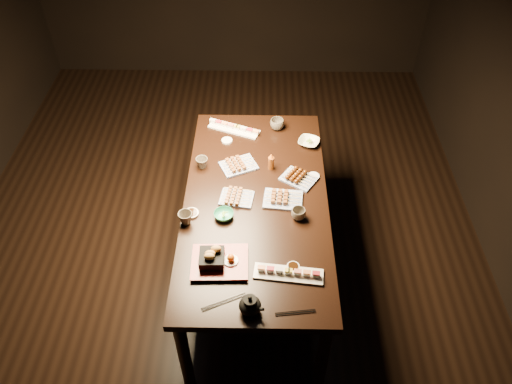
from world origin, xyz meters
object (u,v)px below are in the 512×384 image
sushi_platter_near (289,272)px  yakitori_plate_center (237,196)px  yakitori_plate_right (283,197)px  edamame_bowl_green (224,215)px  sushi_platter_far (234,127)px  edamame_bowl_cream (309,142)px  teacup_near_left (185,218)px  condiment_bottle (271,161)px  teacup_far_left (202,163)px  teapot (250,304)px  yakitori_plate_left (239,163)px  teacup_mid_right (298,214)px  dining_table (256,239)px  teacup_far_right (277,124)px  tempura_tray (219,258)px

sushi_platter_near → yakitori_plate_center: 0.65m
yakitori_plate_right → edamame_bowl_green: bearing=-151.7°
yakitori_plate_center → sushi_platter_far: bearing=102.7°
edamame_bowl_cream → edamame_bowl_green: bearing=-127.9°
teacup_near_left → condiment_bottle: bearing=44.3°
teacup_far_left → teacup_near_left: bearing=-95.7°
teacup_near_left → condiment_bottle: 0.71m
sushi_platter_far → teacup_near_left: 0.95m
yakitori_plate_right → teapot: teapot is taller
yakitori_plate_center → teacup_near_left: (-0.29, -0.20, 0.01)m
yakitori_plate_left → teapot: bearing=-109.3°
yakitori_plate_right → teacup_far_left: bearing=156.1°
teacup_near_left → teacup_mid_right: teacup_near_left is taller
dining_table → teacup_far_left: 0.63m
teacup_far_left → teacup_far_right: teacup_far_right is taller
yakitori_plate_center → teapot: teapot is taller
yakitori_plate_left → teacup_near_left: teacup_near_left is taller
sushi_platter_near → condiment_bottle: bearing=102.3°
sushi_platter_far → teapot: bearing=117.6°
teacup_far_right → teapot: teapot is taller
yakitori_plate_center → condiment_bottle: bearing=62.5°
teacup_mid_right → sushi_platter_far: bearing=116.4°
yakitori_plate_center → edamame_bowl_green: yakitori_plate_center is taller
tempura_tray → edamame_bowl_green: bearing=88.4°
dining_table → edamame_bowl_cream: edamame_bowl_cream is taller
sushi_platter_near → teapot: bearing=-125.6°
sushi_platter_near → teapot: 0.31m
teapot → edamame_bowl_green: bearing=130.8°
yakitori_plate_right → edamame_bowl_green: size_ratio=1.99×
yakitori_plate_center → condiment_bottle: 0.37m
teacup_mid_right → teacup_near_left: bearing=-175.7°
tempura_tray → teapot: teapot is taller
teacup_mid_right → teapot: size_ratio=0.64×
sushi_platter_near → teapot: (-0.20, -0.23, 0.03)m
dining_table → yakitori_plate_center: yakitori_plate_center is taller
yakitori_plate_left → teacup_near_left: bearing=-144.6°
dining_table → condiment_bottle: (0.10, 0.30, 0.44)m
sushi_platter_near → yakitori_plate_right: yakitori_plate_right is taller
sushi_platter_far → teapot: size_ratio=2.77×
teapot → condiment_bottle: condiment_bottle is taller
teacup_mid_right → teacup_far_right: bearing=97.5°
edamame_bowl_green → teacup_far_right: bearing=69.4°
teacup_far_left → condiment_bottle: 0.46m
yakitori_plate_right → edamame_bowl_cream: yakitori_plate_right is taller
yakitori_plate_left → teacup_near_left: size_ratio=2.68×
teapot → condiment_bottle: bearing=109.8°
teacup_near_left → sushi_platter_near: bearing=-31.7°
sushi_platter_near → edamame_bowl_cream: 1.15m
yakitori_plate_right → tempura_tray: 0.62m
yakitori_plate_left → teacup_far_right: bearing=33.4°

